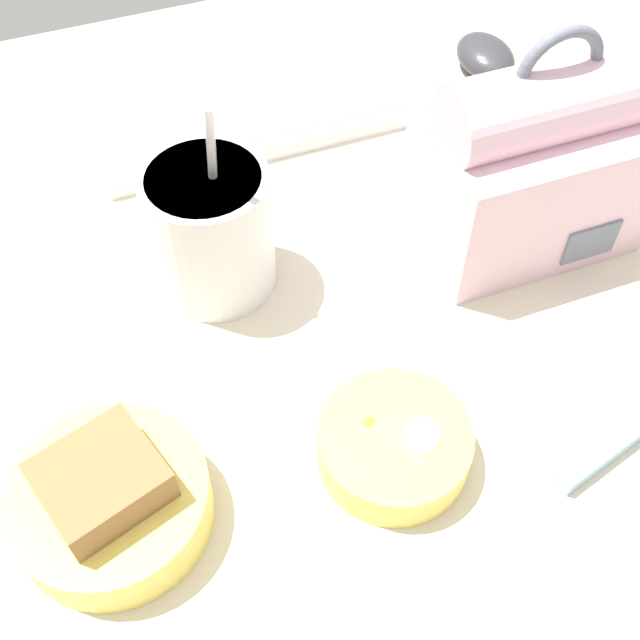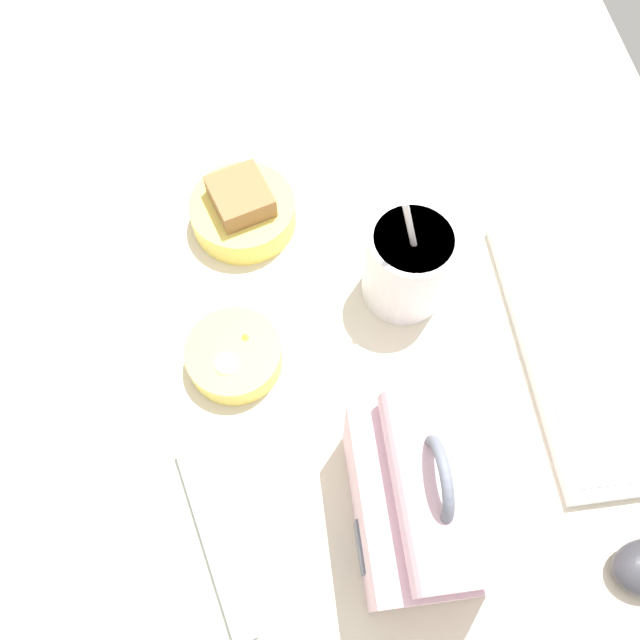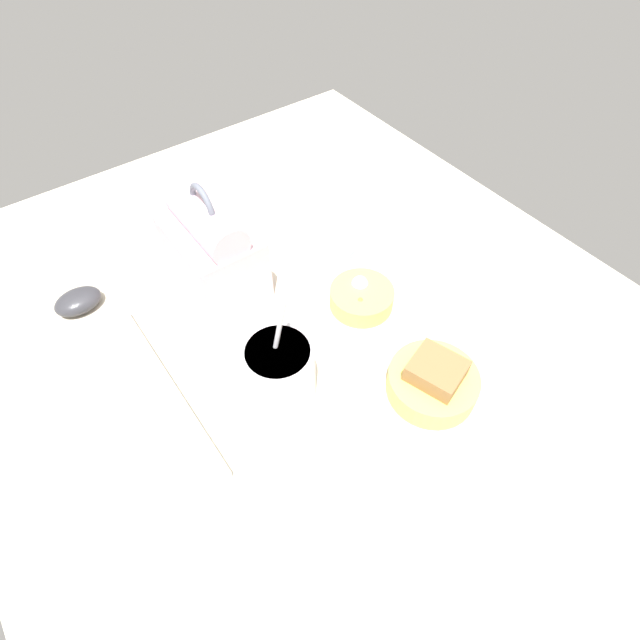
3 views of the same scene
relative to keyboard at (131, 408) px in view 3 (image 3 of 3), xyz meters
The scene contains 8 objects.
desk_surface 32.22cm from the keyboard, 102.17° to the right, with size 140.00×110.00×2.00cm.
keyboard is the anchor object (origin of this frame).
lunch_bag 30.07cm from the keyboard, 55.80° to the right, with size 18.40×12.67×21.20cm.
soup_cup 23.44cm from the keyboard, 119.09° to the right, with size 10.43×10.43×19.81cm.
bento_bowl_sandwich 46.07cm from the keyboard, 121.62° to the right, with size 13.94×13.94×7.16cm.
bento_bowl_snacks 41.96cm from the keyboard, 95.16° to the right, with size 11.36×11.36×4.89cm.
computer_mouse 25.22cm from the keyboard, ahead, with size 5.87×8.16×3.51cm.
chopstick_case 48.30cm from the keyboard, 69.91° to the right, with size 20.73×7.69×1.60cm.
Camera 3 is at (-40.16, 30.46, 69.68)cm, focal length 28.00 mm.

